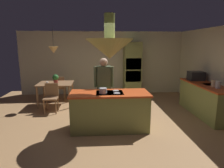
{
  "coord_description": "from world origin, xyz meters",
  "views": [
    {
      "loc": [
        -0.28,
        -4.79,
        2.04
      ],
      "look_at": [
        0.1,
        0.4,
        1.0
      ],
      "focal_mm": 31.97,
      "sensor_mm": 36.0,
      "label": 1
    }
  ],
  "objects_px": {
    "person_at_island": "(104,85)",
    "chair_by_back_wall": "(60,86)",
    "kitchen_island": "(110,111)",
    "chair_facing_island": "(51,96)",
    "cup_on_table": "(47,83)",
    "microwave_on_counter": "(196,76)",
    "canister_flour": "(218,85)",
    "dining_table": "(56,86)",
    "oven_tower": "(132,69)",
    "cooking_pot_on_cooktop": "(103,91)",
    "canister_sugar": "(214,84)",
    "potted_plant_on_table": "(56,78)"
  },
  "relations": [
    {
      "from": "kitchen_island",
      "to": "dining_table",
      "type": "height_order",
      "value": "kitchen_island"
    },
    {
      "from": "oven_tower",
      "to": "potted_plant_on_table",
      "type": "distance_m",
      "value": 3.02
    },
    {
      "from": "person_at_island",
      "to": "canister_flour",
      "type": "xyz_separation_m",
      "value": [
        2.96,
        -0.42,
        0.04
      ]
    },
    {
      "from": "person_at_island",
      "to": "potted_plant_on_table",
      "type": "distance_m",
      "value": 2.08
    },
    {
      "from": "oven_tower",
      "to": "canister_sugar",
      "type": "height_order",
      "value": "oven_tower"
    },
    {
      "from": "person_at_island",
      "to": "chair_by_back_wall",
      "type": "bearing_deg",
      "value": 126.95
    },
    {
      "from": "chair_by_back_wall",
      "to": "potted_plant_on_table",
      "type": "distance_m",
      "value": 0.85
    },
    {
      "from": "chair_facing_island",
      "to": "canister_flour",
      "type": "bearing_deg",
      "value": -14.16
    },
    {
      "from": "potted_plant_on_table",
      "to": "microwave_on_counter",
      "type": "xyz_separation_m",
      "value": [
        4.52,
        -0.61,
        0.13
      ]
    },
    {
      "from": "oven_tower",
      "to": "chair_by_back_wall",
      "type": "relative_size",
      "value": 2.45
    },
    {
      "from": "dining_table",
      "to": "person_at_island",
      "type": "distance_m",
      "value": 2.15
    },
    {
      "from": "oven_tower",
      "to": "person_at_island",
      "type": "distance_m",
      "value": 2.84
    },
    {
      "from": "dining_table",
      "to": "person_at_island",
      "type": "relative_size",
      "value": 0.67
    },
    {
      "from": "oven_tower",
      "to": "person_at_island",
      "type": "relative_size",
      "value": 1.26
    },
    {
      "from": "oven_tower",
      "to": "canister_sugar",
      "type": "bearing_deg",
      "value": -58.12
    },
    {
      "from": "chair_by_back_wall",
      "to": "microwave_on_counter",
      "type": "xyz_separation_m",
      "value": [
        4.54,
        -1.35,
        0.55
      ]
    },
    {
      "from": "potted_plant_on_table",
      "to": "canister_sugar",
      "type": "height_order",
      "value": "canister_sugar"
    },
    {
      "from": "chair_facing_island",
      "to": "microwave_on_counter",
      "type": "distance_m",
      "value": 4.57
    },
    {
      "from": "cooking_pot_on_cooktop",
      "to": "kitchen_island",
      "type": "bearing_deg",
      "value": 39.09
    },
    {
      "from": "chair_facing_island",
      "to": "potted_plant_on_table",
      "type": "relative_size",
      "value": 2.9
    },
    {
      "from": "kitchen_island",
      "to": "cup_on_table",
      "type": "xyz_separation_m",
      "value": [
        -1.91,
        1.87,
        0.34
      ]
    },
    {
      "from": "kitchen_island",
      "to": "cooking_pot_on_cooktop",
      "type": "distance_m",
      "value": 0.57
    },
    {
      "from": "kitchen_island",
      "to": "chair_facing_island",
      "type": "relative_size",
      "value": 2.17
    },
    {
      "from": "oven_tower",
      "to": "cup_on_table",
      "type": "distance_m",
      "value": 3.32
    },
    {
      "from": "cup_on_table",
      "to": "microwave_on_counter",
      "type": "distance_m",
      "value": 4.78
    },
    {
      "from": "microwave_on_counter",
      "to": "oven_tower",
      "type": "bearing_deg",
      "value": 134.01
    },
    {
      "from": "chair_facing_island",
      "to": "cooking_pot_on_cooktop",
      "type": "height_order",
      "value": "cooking_pot_on_cooktop"
    },
    {
      "from": "microwave_on_counter",
      "to": "person_at_island",
      "type": "bearing_deg",
      "value": -165.59
    },
    {
      "from": "potted_plant_on_table",
      "to": "oven_tower",
      "type": "bearing_deg",
      "value": 23.15
    },
    {
      "from": "kitchen_island",
      "to": "potted_plant_on_table",
      "type": "distance_m",
      "value": 2.69
    },
    {
      "from": "cup_on_table",
      "to": "chair_facing_island",
      "type": "bearing_deg",
      "value": -65.18
    },
    {
      "from": "dining_table",
      "to": "cup_on_table",
      "type": "distance_m",
      "value": 0.34
    },
    {
      "from": "oven_tower",
      "to": "person_at_island",
      "type": "xyz_separation_m",
      "value": [
        -1.22,
        -2.56,
        -0.1
      ]
    },
    {
      "from": "dining_table",
      "to": "canister_flour",
      "type": "distance_m",
      "value": 4.91
    },
    {
      "from": "oven_tower",
      "to": "cooking_pot_on_cooktop",
      "type": "bearing_deg",
      "value": -110.48
    },
    {
      "from": "oven_tower",
      "to": "chair_by_back_wall",
      "type": "bearing_deg",
      "value": -170.79
    },
    {
      "from": "oven_tower",
      "to": "canister_sugar",
      "type": "relative_size",
      "value": 12.38
    },
    {
      "from": "chair_by_back_wall",
      "to": "microwave_on_counter",
      "type": "height_order",
      "value": "microwave_on_counter"
    },
    {
      "from": "chair_facing_island",
      "to": "canister_flour",
      "type": "xyz_separation_m",
      "value": [
        4.54,
        -1.15,
        0.5
      ]
    },
    {
      "from": "chair_facing_island",
      "to": "person_at_island",
      "type": "bearing_deg",
      "value": -24.7
    },
    {
      "from": "oven_tower",
      "to": "chair_facing_island",
      "type": "relative_size",
      "value": 2.45
    },
    {
      "from": "oven_tower",
      "to": "dining_table",
      "type": "height_order",
      "value": "oven_tower"
    },
    {
      "from": "dining_table",
      "to": "chair_facing_island",
      "type": "bearing_deg",
      "value": -90.0
    },
    {
      "from": "kitchen_island",
      "to": "canister_flour",
      "type": "relative_size",
      "value": 9.94
    },
    {
      "from": "cup_on_table",
      "to": "canister_sugar",
      "type": "height_order",
      "value": "canister_sugar"
    },
    {
      "from": "oven_tower",
      "to": "chair_by_back_wall",
      "type": "distance_m",
      "value": 2.89
    },
    {
      "from": "dining_table",
      "to": "cooking_pot_on_cooktop",
      "type": "relative_size",
      "value": 6.32
    },
    {
      "from": "chair_facing_island",
      "to": "canister_sugar",
      "type": "height_order",
      "value": "canister_sugar"
    },
    {
      "from": "microwave_on_counter",
      "to": "chair_by_back_wall",
      "type": "bearing_deg",
      "value": 163.47
    },
    {
      "from": "dining_table",
      "to": "cooking_pot_on_cooktop",
      "type": "height_order",
      "value": "cooking_pot_on_cooktop"
    }
  ]
}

